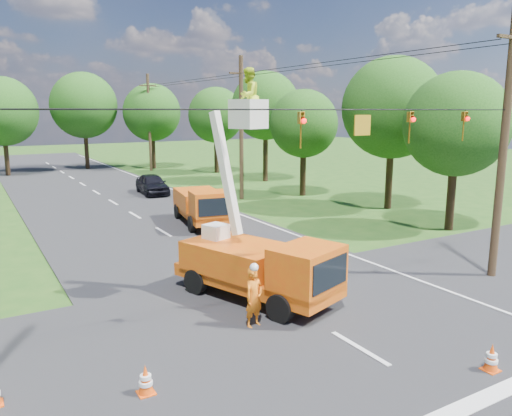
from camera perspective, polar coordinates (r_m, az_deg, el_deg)
ground at (r=31.12m, az=-13.68°, el=-0.87°), size 140.00×140.00×0.00m
road_main at (r=31.12m, az=-13.68°, el=-0.87°), size 12.00×100.00×0.06m
road_cross at (r=15.50m, az=6.67°, el=-12.88°), size 56.00×10.00×0.07m
stop_bar at (r=12.26m, az=22.48°, el=-20.61°), size 9.00×0.45×0.02m
edge_line at (r=33.12m, az=-4.38°, el=0.12°), size 0.12×90.00×0.02m
bucket_truck at (r=16.62m, az=0.33°, el=-5.12°), size 3.95×6.20×7.62m
second_truck at (r=27.85m, az=-6.08°, el=0.35°), size 3.08×6.01×2.15m
ground_worker at (r=14.80m, az=-0.22°, el=-10.21°), size 0.74×0.58×1.80m
distant_car at (r=38.81m, az=-11.78°, el=2.70°), size 2.18×4.69×1.55m
traffic_cone_1 at (r=13.90m, az=25.32°, el=-15.24°), size 0.38×0.38×0.71m
traffic_cone_2 at (r=21.28m, az=-1.16°, el=-5.07°), size 0.38×0.38×0.71m
traffic_cone_3 at (r=23.97m, az=-1.82°, el=-3.22°), size 0.38×0.38×0.71m
traffic_cone_4 at (r=12.03m, az=-12.50°, el=-18.66°), size 0.38×0.38×0.71m
traffic_cone_7 at (r=30.43m, az=-3.45°, el=-0.15°), size 0.38×0.38×0.71m
pole_right_near at (r=20.52m, az=26.47°, el=6.67°), size 1.80×0.30×10.00m
pole_right_mid at (r=35.65m, az=-1.69°, el=9.19°), size 1.80×0.30×10.00m
pole_right_far at (r=54.04m, az=-12.10°, el=9.60°), size 1.80×0.30×10.00m
signal_span at (r=15.63m, az=13.79°, el=9.32°), size 18.00×0.29×1.07m
tree_right_a at (r=28.06m, az=21.94°, el=8.84°), size 5.40×5.40×8.28m
tree_right_b at (r=33.14m, az=15.35°, el=10.97°), size 6.40×6.40×9.65m
tree_right_c at (r=37.31m, az=5.49°, el=9.55°), size 5.00×5.00×7.83m
tree_right_d at (r=44.85m, az=1.11°, el=11.59°), size 6.00×6.00×9.70m
tree_right_e at (r=51.39m, az=-4.61°, el=10.52°), size 5.60×5.60×8.63m
tree_far_a at (r=54.36m, az=-27.01°, el=9.80°), size 6.60×6.60×9.50m
tree_far_b at (r=57.43m, az=-19.09°, el=11.01°), size 7.00×7.00×10.32m
tree_far_c at (r=56.24m, az=-11.81°, el=10.63°), size 6.20×6.20×9.18m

